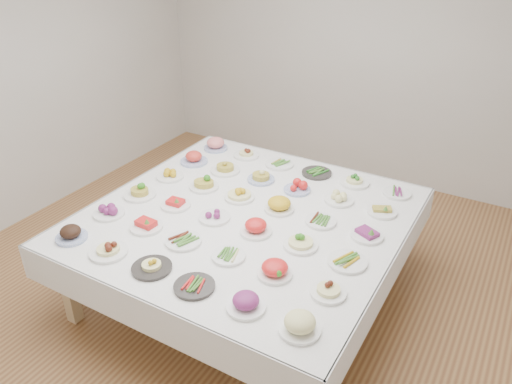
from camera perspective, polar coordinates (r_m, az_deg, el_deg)
The scene contains 38 objects.
room_envelope at distance 3.59m, azimuth -2.20°, elevation 13.54°, with size 5.02×5.02×2.81m.
display_table at distance 3.92m, azimuth -1.11°, elevation -3.38°, with size 2.35×2.35×0.75m.
dish_0 at distance 3.81m, azimuth -20.43°, elevation -4.35°, with size 0.22×0.22×0.12m.
dish_1 at distance 3.57m, azimuth -16.61°, elevation -5.83°, with size 0.26×0.26×0.15m.
dish_2 at distance 3.35m, azimuth -11.90°, elevation -7.84°, with size 0.26×0.26×0.13m.
dish_3 at distance 3.19m, azimuth -7.07°, elevation -10.55°, with size 0.26×0.26×0.05m.
dish_4 at distance 3.00m, azimuth -1.17°, elevation -12.34°, with size 0.24×0.24×0.12m.
dish_5 at distance 2.86m, azimuth 5.05°, elevation -14.57°, with size 0.24×0.24×0.14m.
dish_6 at distance 4.03m, azimuth -16.51°, elevation -1.92°, with size 0.24×0.24×0.11m.
dish_7 at distance 3.79m, azimuth -12.46°, elevation -3.55°, with size 0.24×0.24×0.10m.
dish_8 at distance 3.59m, azimuth -8.31°, elevation -5.39°, with size 0.26×0.26×0.06m.
dish_9 at distance 3.42m, azimuth -3.16°, elevation -7.21°, with size 0.23×0.23×0.05m.
dish_10 at distance 3.24m, azimuth 2.17°, elevation -8.56°, with size 0.23×0.23×0.14m.
dish_11 at distance 3.13m, azimuth 8.30°, elevation -10.83°, with size 0.22×0.22×0.11m.
dish_12 at distance 4.22m, azimuth -13.22°, elevation 0.49°, with size 0.26×0.26×0.16m.
dish_13 at distance 4.03m, azimuth -9.18°, elevation -1.17°, with size 0.23×0.23×0.10m.
dish_14 at distance 3.83m, azimuth -4.78°, elevation -2.57°, with size 0.24×0.24×0.10m.
dish_15 at distance 3.64m, azimuth -0.02°, elevation -3.94°, with size 0.23×0.23×0.12m.
dish_16 at distance 3.51m, azimuth 5.15°, elevation -5.34°, with size 0.24×0.24×0.14m.
dish_17 at distance 3.41m, azimuth 10.41°, elevation -7.61°, with size 0.30×0.28×0.06m.
dish_18 at distance 4.48m, azimuth -9.83°, elevation 2.13°, with size 0.24×0.24×0.10m.
dish_19 at distance 4.26m, azimuth -6.00°, elevation 1.34°, with size 0.26×0.25×0.15m.
dish_20 at distance 4.08m, azimuth -1.92°, elevation 0.12°, with size 0.28×0.28×0.14m.
dish_21 at distance 3.91m, azimuth 2.68°, elevation -1.17°, with size 0.27×0.27×0.15m.
dish_22 at distance 3.81m, azimuth 7.40°, elevation -3.24°, with size 0.23×0.23×0.05m.
dish_23 at distance 3.69m, azimuth 12.60°, elevation -4.42°, with size 0.24×0.24×0.11m.
dish_24 at distance 4.73m, azimuth -7.13°, elevation 3.97°, with size 0.25×0.25×0.13m.
dish_25 at distance 4.53m, azimuth -3.55°, elevation 3.03°, with size 0.26×0.26×0.14m.
dish_26 at distance 4.36m, azimuth 0.57°, elevation 1.93°, with size 0.23×0.23×0.12m.
dish_27 at distance 4.21m, azimuth 4.73°, elevation 0.68°, with size 0.23×0.23×0.11m.
dish_28 at distance 4.10m, azimuth 9.50°, elevation -0.53°, with size 0.24×0.24×0.10m.
dish_29 at distance 4.01m, azimuth 14.22°, elevation -1.88°, with size 0.23×0.23×0.10m.
dish_30 at distance 4.99m, azimuth -4.64°, elevation 5.50°, with size 0.23×0.23×0.13m.
dish_31 at distance 4.82m, azimuth -1.12°, elevation 4.61°, with size 0.24×0.24×0.11m.
dish_32 at distance 4.65m, azimuth 2.70°, elevation 3.31°, with size 0.26×0.26×0.06m.
dish_33 at distance 4.52m, azimuth 6.96°, elevation 2.34°, with size 0.27×0.26×0.06m.
dish_34 at distance 4.39m, azimuth 11.22°, elevation 1.52°, with size 0.25×0.25×0.12m.
dish_35 at distance 4.32m, azimuth 15.81°, elevation -0.07°, with size 0.23×0.23×0.05m.
Camera 1 is at (1.86, -2.92, 2.79)m, focal length 35.00 mm.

